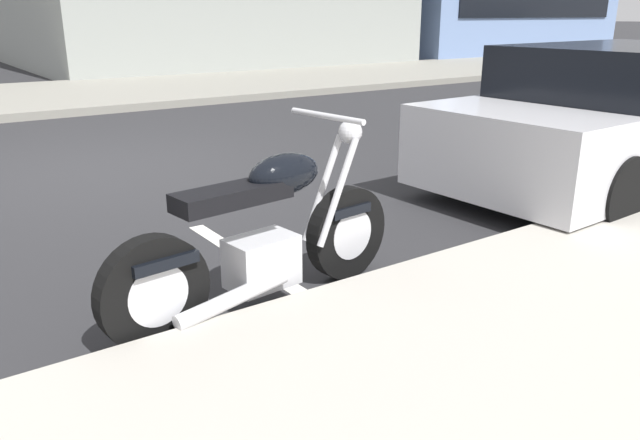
# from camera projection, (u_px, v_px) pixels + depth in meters

# --- Properties ---
(ground_plane) EXTENTS (260.00, 260.00, 0.00)m
(ground_plane) POSITION_uv_depth(u_px,v_px,m) (107.00, 170.00, 6.96)
(ground_plane) COLOR #28282B
(sidewalk_far_curb) EXTENTS (120.00, 5.00, 0.14)m
(sidewalk_far_curb) POSITION_uv_depth(u_px,v_px,m) (442.00, 69.00, 18.59)
(sidewalk_far_curb) COLOR gray
(sidewalk_far_curb) RESTS_ON ground
(parking_stall_stripe) EXTENTS (0.12, 2.20, 0.01)m
(parking_stall_stripe) POSITION_uv_depth(u_px,v_px,m) (263.00, 269.00, 4.26)
(parking_stall_stripe) COLOR silver
(parking_stall_stripe) RESTS_ON ground
(parked_motorcycle) EXTENTS (1.99, 0.63, 1.10)m
(parked_motorcycle) POSITION_uv_depth(u_px,v_px,m) (265.00, 240.00, 3.60)
(parked_motorcycle) COLOR black
(parked_motorcycle) RESTS_ON ground
(parked_car_near_corner) EXTENTS (4.58, 1.97, 1.37)m
(parked_car_near_corner) POSITION_uv_depth(u_px,v_px,m) (622.00, 117.00, 6.31)
(parked_car_near_corner) COLOR silver
(parked_car_near_corner) RESTS_ON ground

